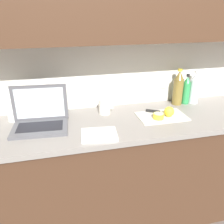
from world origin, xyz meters
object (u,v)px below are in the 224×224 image
object	(u,v)px
laptop	(40,118)
bottle_green_soda	(195,88)
lemon_whole_beside	(169,112)
cutting_board	(162,116)
lemon_half_cut	(158,116)
bottle_water_clear	(178,88)
bottle_oil_tall	(186,90)
measuring_cup	(105,106)
knife	(158,112)
paper_towel_roll	(13,104)

from	to	relation	value
laptop	bottle_green_soda	bearing A→B (deg)	11.32
laptop	lemon_whole_beside	bearing A→B (deg)	-0.54
laptop	cutting_board	xyz separation A→B (m)	(0.87, -0.06, -0.06)
cutting_board	lemon_half_cut	world-z (taller)	lemon_half_cut
laptop	bottle_water_clear	size ratio (longest dim) A/B	1.28
bottle_oil_tall	bottle_water_clear	distance (m)	0.08
cutting_board	lemon_half_cut	distance (m)	0.06
bottle_oil_tall	measuring_cup	bearing A→B (deg)	-176.28
bottle_green_soda	measuring_cup	distance (m)	0.78
cutting_board	knife	xyz separation A→B (m)	(-0.01, 0.05, 0.01)
laptop	measuring_cup	distance (m)	0.48
laptop	measuring_cup	size ratio (longest dim) A/B	3.37
measuring_cup	paper_towel_roll	xyz separation A→B (m)	(-0.65, 0.04, 0.07)
measuring_cup	lemon_half_cut	bearing A→B (deg)	-30.13
cutting_board	paper_towel_roll	bearing A→B (deg)	168.88
bottle_green_soda	cutting_board	bearing A→B (deg)	-151.11
laptop	knife	distance (m)	0.86
bottle_green_soda	measuring_cup	size ratio (longest dim) A/B	2.42
cutting_board	paper_towel_roll	size ratio (longest dim) A/B	1.45
bottle_green_soda	lemon_whole_beside	bearing A→B (deg)	-145.57
lemon_whole_beside	paper_towel_roll	bearing A→B (deg)	168.32
cutting_board	bottle_water_clear	size ratio (longest dim) A/B	1.19
cutting_board	measuring_cup	world-z (taller)	measuring_cup
bottle_green_soda	paper_towel_roll	distance (m)	1.43
lemon_whole_beside	laptop	bearing A→B (deg)	175.29
cutting_board	bottle_water_clear	bearing A→B (deg)	42.53
bottle_green_soda	bottle_oil_tall	distance (m)	0.08
lemon_half_cut	measuring_cup	world-z (taller)	measuring_cup
bottle_oil_tall	bottle_water_clear	bearing A→B (deg)	180.00
lemon_whole_beside	cutting_board	bearing A→B (deg)	156.15
bottle_water_clear	cutting_board	bearing A→B (deg)	-137.47
bottle_green_soda	bottle_water_clear	bearing A→B (deg)	180.00
lemon_half_cut	paper_towel_roll	world-z (taller)	paper_towel_roll
lemon_half_cut	paper_towel_roll	distance (m)	1.03
laptop	bottle_green_soda	world-z (taller)	bottle_green_soda
laptop	lemon_whole_beside	world-z (taller)	laptop
knife	lemon_whole_beside	bearing A→B (deg)	-21.91
laptop	cutting_board	bearing A→B (deg)	0.54
measuring_cup	laptop	bearing A→B (deg)	-166.71
measuring_cup	paper_towel_roll	world-z (taller)	paper_towel_roll
cutting_board	bottle_green_soda	bearing A→B (deg)	28.89
paper_towel_roll	measuring_cup	bearing A→B (deg)	-3.50
laptop	lemon_whole_beside	size ratio (longest dim) A/B	5.13
knife	measuring_cup	size ratio (longest dim) A/B	2.22
cutting_board	lemon_whole_beside	size ratio (longest dim) A/B	4.76
bottle_oil_tall	bottle_water_clear	world-z (taller)	bottle_water_clear
knife	measuring_cup	world-z (taller)	measuring_cup
bottle_oil_tall	measuring_cup	distance (m)	0.71
knife	lemon_half_cut	bearing A→B (deg)	-79.23
bottle_oil_tall	paper_towel_roll	size ratio (longest dim) A/B	1.02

